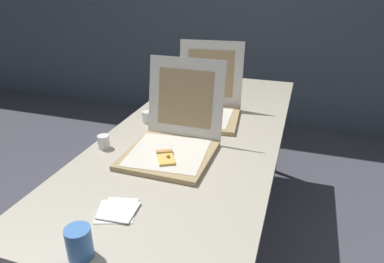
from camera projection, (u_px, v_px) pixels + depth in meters
The scene contains 7 objects.
table at pixel (197, 138), 1.82m from camera, with size 0.85×2.05×0.73m.
pizza_box_front at pixel (173, 141), 1.55m from camera, with size 0.38×0.45×0.39m.
pizza_box_middle at pixel (206, 107), 1.94m from camera, with size 0.42×0.46×0.39m.
cup_white_near_left at pixel (104, 142), 1.60m from camera, with size 0.05×0.05×0.06m, color white.
cup_white_mid at pixel (147, 117), 1.88m from camera, with size 0.05×0.05×0.06m, color white.
cup_printed_front at pixel (79, 243), 0.98m from camera, with size 0.07×0.07×0.10m, color #477FCC.
napkin_pile at pixel (118, 210), 1.19m from camera, with size 0.16×0.17×0.01m.
Camera 1 is at (0.48, -1.00, 1.48)m, focal length 32.44 mm.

